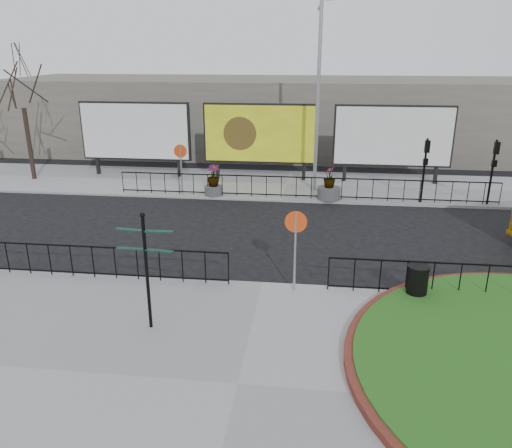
# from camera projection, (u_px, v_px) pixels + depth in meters

# --- Properties ---
(ground) EXTENTS (90.00, 90.00, 0.00)m
(ground) POSITION_uv_depth(u_px,v_px,m) (262.00, 286.00, 15.46)
(ground) COLOR black
(ground) RESTS_ON ground
(pavement_near) EXTENTS (30.00, 10.00, 0.12)m
(pavement_near) POSITION_uv_depth(u_px,v_px,m) (238.00, 386.00, 10.76)
(pavement_near) COLOR gray
(pavement_near) RESTS_ON ground
(pavement_far) EXTENTS (44.00, 6.00, 0.12)m
(pavement_far) POSITION_uv_depth(u_px,v_px,m) (286.00, 185.00, 26.68)
(pavement_far) COLOR gray
(pavement_far) RESTS_ON ground
(railing_near_left) EXTENTS (10.00, 0.10, 1.10)m
(railing_near_left) POSITION_uv_depth(u_px,v_px,m) (71.00, 260.00, 15.63)
(railing_near_left) COLOR black
(railing_near_left) RESTS_ON pavement_near
(railing_near_right) EXTENTS (9.00, 0.10, 1.10)m
(railing_near_right) POSITION_uv_depth(u_px,v_px,m) (487.00, 281.00, 14.23)
(railing_near_right) COLOR black
(railing_near_right) RESTS_ON pavement_near
(railing_far) EXTENTS (18.00, 0.10, 1.10)m
(railing_far) POSITION_uv_depth(u_px,v_px,m) (304.00, 188.00, 23.84)
(railing_far) COLOR black
(railing_far) RESTS_ON pavement_far
(speed_sign_far) EXTENTS (0.64, 0.07, 2.47)m
(speed_sign_far) POSITION_uv_depth(u_px,v_px,m) (181.00, 158.00, 24.19)
(speed_sign_far) COLOR gray
(speed_sign_far) RESTS_ON pavement_far
(speed_sign_near) EXTENTS (0.64, 0.07, 2.47)m
(speed_sign_near) POSITION_uv_depth(u_px,v_px,m) (296.00, 234.00, 14.34)
(speed_sign_near) COLOR gray
(speed_sign_near) RESTS_ON pavement_near
(billboard_left) EXTENTS (6.20, 0.31, 4.10)m
(billboard_left) POSITION_uv_depth(u_px,v_px,m) (135.00, 132.00, 27.70)
(billboard_left) COLOR black
(billboard_left) RESTS_ON pavement_far
(billboard_mid) EXTENTS (6.20, 0.31, 4.10)m
(billboard_mid) POSITION_uv_depth(u_px,v_px,m) (260.00, 134.00, 26.92)
(billboard_mid) COLOR black
(billboard_mid) RESTS_ON pavement_far
(billboard_right) EXTENTS (6.20, 0.31, 4.10)m
(billboard_right) POSITION_uv_depth(u_px,v_px,m) (393.00, 136.00, 26.14)
(billboard_right) COLOR black
(billboard_right) RESTS_ON pavement_far
(lamp_post) EXTENTS (0.74, 0.18, 9.23)m
(lamp_post) POSITION_uv_depth(u_px,v_px,m) (318.00, 95.00, 24.00)
(lamp_post) COLOR gray
(lamp_post) RESTS_ON pavement_far
(signal_pole_a) EXTENTS (0.22, 0.26, 3.00)m
(signal_pole_a) POSITION_uv_depth(u_px,v_px,m) (425.00, 161.00, 22.79)
(signal_pole_a) COLOR black
(signal_pole_a) RESTS_ON pavement_far
(signal_pole_b) EXTENTS (0.22, 0.26, 3.00)m
(signal_pole_b) POSITION_uv_depth(u_px,v_px,m) (494.00, 163.00, 22.45)
(signal_pole_b) COLOR black
(signal_pole_b) RESTS_ON pavement_far
(tree_left) EXTENTS (2.00, 2.00, 7.00)m
(tree_left) POSITION_uv_depth(u_px,v_px,m) (25.00, 115.00, 26.59)
(tree_left) COLOR #2D2119
(tree_left) RESTS_ON pavement_far
(building_backdrop) EXTENTS (40.00, 10.00, 5.00)m
(building_backdrop) POSITION_uv_depth(u_px,v_px,m) (295.00, 115.00, 35.24)
(building_backdrop) COLOR #666359
(building_backdrop) RESTS_ON ground
(fingerpost_sign) EXTENTS (1.46, 0.30, 3.13)m
(fingerpost_sign) POSITION_uv_depth(u_px,v_px,m) (146.00, 260.00, 12.32)
(fingerpost_sign) COLOR black
(fingerpost_sign) RESTS_ON pavement_near
(litter_bin) EXTENTS (0.63, 0.63, 1.05)m
(litter_bin) POSITION_uv_depth(u_px,v_px,m) (417.00, 283.00, 14.18)
(litter_bin) COLOR black
(litter_bin) RESTS_ON pavement_near
(planter_a) EXTENTS (0.88, 0.88, 1.52)m
(planter_a) POSITION_uv_depth(u_px,v_px,m) (213.00, 183.00, 24.40)
(planter_a) COLOR #4C4C4F
(planter_a) RESTS_ON pavement_far
(planter_c) EXTENTS (1.10, 1.10, 1.57)m
(planter_c) POSITION_uv_depth(u_px,v_px,m) (329.00, 188.00, 23.80)
(planter_c) COLOR #4C4C4F
(planter_c) RESTS_ON pavement_far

